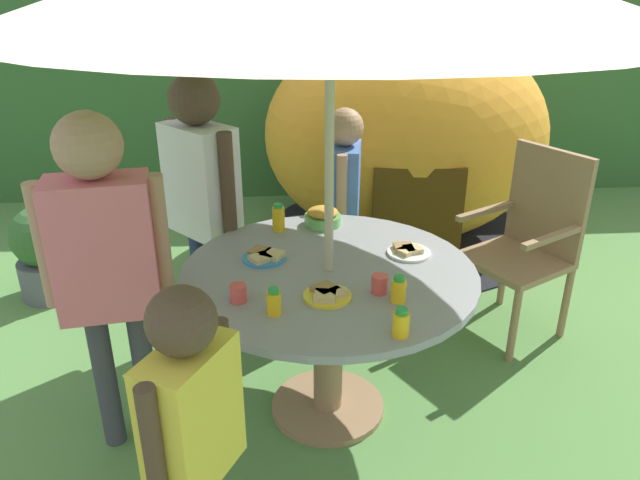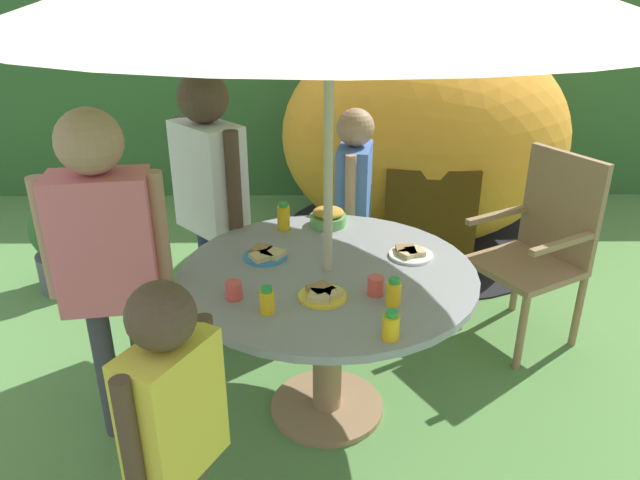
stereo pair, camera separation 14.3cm
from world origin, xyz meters
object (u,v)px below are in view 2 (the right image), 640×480
Objects in this scene: garden_table at (328,303)px; juice_bottle_far_right at (284,217)px; dome_tent at (423,138)px; child_in_white_shirt at (209,178)px; child_in_pink_shirt at (105,242)px; plate_mid_left at (323,294)px; child_in_blue_shirt at (354,186)px; child_in_yellow_shirt at (173,409)px; wooden_chair at (541,242)px; snack_bowl at (328,217)px; potted_plant at (64,244)px; juice_bottle_near_left at (391,326)px; cup_far at (234,290)px; plate_mid_right at (410,253)px; cup_near at (376,286)px; juice_bottle_near_right at (267,301)px; juice_bottle_far_left at (394,292)px; plate_front_edge at (265,255)px.

garden_table is 9.17× the size of juice_bottle_far_right.
garden_table is 2.09m from dome_tent.
child_in_pink_shirt is (-0.27, -0.73, -0.01)m from child_in_white_shirt.
child_in_pink_shirt reaches higher than plate_mid_left.
plate_mid_left is at bearing -74.97° from juice_bottle_far_right.
child_in_blue_shirt is 1.07× the size of child_in_yellow_shirt.
wooden_chair reaches higher than garden_table.
garden_table is 6.95× the size of snack_bowl.
potted_plant is 1.34m from child_in_white_shirt.
juice_bottle_near_left reaches higher than cup_far.
plate_mid_right reaches higher than potted_plant.
plate_mid_left is (0.43, 0.61, 0.02)m from child_in_yellow_shirt.
juice_bottle_near_right is at bearing -162.18° from cup_near.
juice_bottle_far_left reaches higher than plate_mid_right.
juice_bottle_near_right is 0.78× the size of juice_bottle_far_right.
plate_mid_left is at bearing -6.68° from child_in_yellow_shirt.
child_in_yellow_shirt is at bearing -129.96° from plate_mid_right.
child_in_pink_shirt is 1.11m from juice_bottle_near_left.
garden_table is 11.46× the size of juice_bottle_far_left.
child_in_pink_shirt reaches higher than juice_bottle_near_right.
cup_near is at bearing -12.82° from child_in_pink_shirt.
child_in_white_shirt is 1.20m from juice_bottle_far_left.
dome_tent is at bearing 71.43° from plate_mid_left.
cup_far is (-1.07, -2.19, -0.01)m from dome_tent.
garden_table is at bearing 0.00° from child_in_white_shirt.
juice_bottle_near_right is (-0.93, -2.29, 0.01)m from dome_tent.
child_in_blue_shirt is 0.84× the size of child_in_pink_shirt.
child_in_pink_shirt is at bearing 175.51° from cup_near.
cup_far is at bearing -104.71° from plate_front_edge.
juice_bottle_near_left is (0.19, -0.98, 0.01)m from snack_bowl.
plate_mid_right is 2.81× the size of cup_far.
snack_bowl reaches higher than garden_table.
juice_bottle_far_left reaches higher than snack_bowl.
child_in_blue_shirt reaches higher than juice_bottle_far_left.
snack_bowl is at bearing 52.66° from plate_front_edge.
child_in_yellow_shirt is 0.62m from cup_far.
child_in_yellow_shirt is (-1.57, -1.48, 0.16)m from wooden_chair.
juice_bottle_near_left is at bearing -43.11° from potted_plant.
snack_bowl is at bearing 13.53° from juice_bottle_far_right.
child_in_white_shirt is 1.36m from juice_bottle_near_left.
dome_tent is 11.54× the size of plate_mid_right.
plate_front_edge is (1.34, -1.07, 0.44)m from potted_plant.
wooden_chair reaches higher than plate_front_edge.
juice_bottle_far_left is at bearing -73.76° from wooden_chair.
plate_front_edge is at bearing -11.36° from child_in_white_shirt.
plate_mid_left is at bearing 169.27° from juice_bottle_far_left.
juice_bottle_far_left is at bearing 6.79° from juice_bottle_near_right.
juice_bottle_near_right is 0.46m from juice_bottle_far_left.
child_in_pink_shirt reaches higher than juice_bottle_far_left.
juice_bottle_far_right is 0.67m from cup_far.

